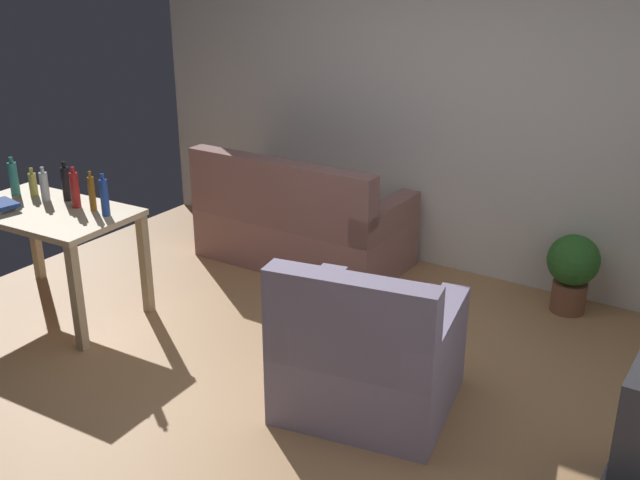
{
  "coord_description": "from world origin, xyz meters",
  "views": [
    {
      "loc": [
        2.4,
        -3.04,
        2.43
      ],
      "look_at": [
        0.1,
        0.5,
        0.75
      ],
      "focal_mm": 41.94,
      "sensor_mm": 36.0,
      "label": 1
    }
  ],
  "objects_px": {
    "bottle_dark": "(66,183)",
    "bottle_amber": "(92,193)",
    "bottle_squat": "(33,184)",
    "bottle_red": "(75,190)",
    "potted_plant": "(572,268)",
    "bottle_clear": "(44,186)",
    "bottle_tall": "(14,178)",
    "bottle_blue": "(104,197)",
    "armchair": "(367,357)",
    "couch": "(300,227)",
    "desk": "(48,224)"
  },
  "relations": [
    {
      "from": "desk",
      "to": "bottle_tall",
      "type": "bearing_deg",
      "value": 165.58
    },
    {
      "from": "desk",
      "to": "bottle_blue",
      "type": "height_order",
      "value": "bottle_blue"
    },
    {
      "from": "couch",
      "to": "bottle_squat",
      "type": "height_order",
      "value": "bottle_squat"
    },
    {
      "from": "armchair",
      "to": "bottle_blue",
      "type": "bearing_deg",
      "value": -10.67
    },
    {
      "from": "bottle_amber",
      "to": "bottle_squat",
      "type": "bearing_deg",
      "value": -179.07
    },
    {
      "from": "armchair",
      "to": "bottle_blue",
      "type": "xyz_separation_m",
      "value": [
        -1.98,
        -0.0,
        0.57
      ]
    },
    {
      "from": "bottle_tall",
      "to": "bottle_blue",
      "type": "distance_m",
      "value": 0.89
    },
    {
      "from": "potted_plant",
      "to": "bottle_squat",
      "type": "bearing_deg",
      "value": -151.66
    },
    {
      "from": "bottle_amber",
      "to": "armchair",
      "type": "bearing_deg",
      "value": -0.55
    },
    {
      "from": "bottle_tall",
      "to": "bottle_squat",
      "type": "xyz_separation_m",
      "value": [
        0.13,
        0.06,
        -0.04
      ]
    },
    {
      "from": "couch",
      "to": "bottle_tall",
      "type": "height_order",
      "value": "bottle_tall"
    },
    {
      "from": "bottle_clear",
      "to": "bottle_blue",
      "type": "xyz_separation_m",
      "value": [
        0.59,
        0.01,
        0.02
      ]
    },
    {
      "from": "desk",
      "to": "bottle_squat",
      "type": "bearing_deg",
      "value": 151.75
    },
    {
      "from": "bottle_dark",
      "to": "bottle_clear",
      "type": "bearing_deg",
      "value": -147.51
    },
    {
      "from": "bottle_squat",
      "to": "bottle_tall",
      "type": "bearing_deg",
      "value": -155.71
    },
    {
      "from": "armchair",
      "to": "bottle_blue",
      "type": "distance_m",
      "value": 2.06
    },
    {
      "from": "potted_plant",
      "to": "bottle_blue",
      "type": "height_order",
      "value": "bottle_blue"
    },
    {
      "from": "bottle_squat",
      "to": "bottle_dark",
      "type": "xyz_separation_m",
      "value": [
        0.29,
        0.06,
        0.04
      ]
    },
    {
      "from": "potted_plant",
      "to": "bottle_amber",
      "type": "bearing_deg",
      "value": -146.77
    },
    {
      "from": "bottle_blue",
      "to": "bottle_tall",
      "type": "bearing_deg",
      "value": -177.14
    },
    {
      "from": "bottle_red",
      "to": "bottle_blue",
      "type": "distance_m",
      "value": 0.29
    },
    {
      "from": "bottle_amber",
      "to": "couch",
      "type": "bearing_deg",
      "value": 66.09
    },
    {
      "from": "bottle_dark",
      "to": "bottle_amber",
      "type": "distance_m",
      "value": 0.32
    },
    {
      "from": "desk",
      "to": "bottle_red",
      "type": "bearing_deg",
      "value": 40.5
    },
    {
      "from": "armchair",
      "to": "bottle_dark",
      "type": "relative_size",
      "value": 3.73
    },
    {
      "from": "bottle_amber",
      "to": "bottle_tall",
      "type": "bearing_deg",
      "value": -174.71
    },
    {
      "from": "bottle_red",
      "to": "bottle_squat",
      "type": "bearing_deg",
      "value": 178.8
    },
    {
      "from": "bottle_dark",
      "to": "bottle_amber",
      "type": "height_order",
      "value": "bottle_dark"
    },
    {
      "from": "armchair",
      "to": "bottle_tall",
      "type": "relative_size",
      "value": 3.79
    },
    {
      "from": "couch",
      "to": "bottle_dark",
      "type": "xyz_separation_m",
      "value": [
        -0.97,
        -1.44,
        0.58
      ]
    },
    {
      "from": "bottle_dark",
      "to": "bottle_amber",
      "type": "bearing_deg",
      "value": -8.38
    },
    {
      "from": "bottle_blue",
      "to": "bottle_squat",
      "type": "bearing_deg",
      "value": 178.93
    },
    {
      "from": "bottle_clear",
      "to": "bottle_red",
      "type": "xyz_separation_m",
      "value": [
        0.3,
        0.02,
        0.02
      ]
    },
    {
      "from": "bottle_dark",
      "to": "bottle_amber",
      "type": "xyz_separation_m",
      "value": [
        0.32,
        -0.05,
        -0.0
      ]
    },
    {
      "from": "bottle_red",
      "to": "bottle_clear",
      "type": "bearing_deg",
      "value": -176.86
    },
    {
      "from": "bottle_clear",
      "to": "bottle_amber",
      "type": "relative_size",
      "value": 0.88
    },
    {
      "from": "bottle_tall",
      "to": "bottle_blue",
      "type": "relative_size",
      "value": 0.96
    },
    {
      "from": "potted_plant",
      "to": "bottle_blue",
      "type": "bearing_deg",
      "value": -144.94
    },
    {
      "from": "bottle_red",
      "to": "bottle_blue",
      "type": "xyz_separation_m",
      "value": [
        0.29,
        -0.0,
        0.0
      ]
    },
    {
      "from": "potted_plant",
      "to": "armchair",
      "type": "xyz_separation_m",
      "value": [
        -0.61,
        -1.82,
        -0.01
      ]
    },
    {
      "from": "potted_plant",
      "to": "bottle_dark",
      "type": "bearing_deg",
      "value": -150.21
    },
    {
      "from": "bottle_squat",
      "to": "bottle_dark",
      "type": "relative_size",
      "value": 0.72
    },
    {
      "from": "bottle_squat",
      "to": "bottle_red",
      "type": "distance_m",
      "value": 0.46
    },
    {
      "from": "bottle_clear",
      "to": "bottle_red",
      "type": "distance_m",
      "value": 0.3
    },
    {
      "from": "bottle_blue",
      "to": "armchair",
      "type": "bearing_deg",
      "value": 0.1
    },
    {
      "from": "desk",
      "to": "potted_plant",
      "type": "relative_size",
      "value": 2.16
    },
    {
      "from": "desk",
      "to": "bottle_amber",
      "type": "relative_size",
      "value": 4.53
    },
    {
      "from": "potted_plant",
      "to": "bottle_clear",
      "type": "relative_size",
      "value": 2.37
    },
    {
      "from": "bottle_dark",
      "to": "bottle_blue",
      "type": "bearing_deg",
      "value": -8.63
    },
    {
      "from": "desk",
      "to": "bottle_clear",
      "type": "bearing_deg",
      "value": 138.21
    }
  ]
}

